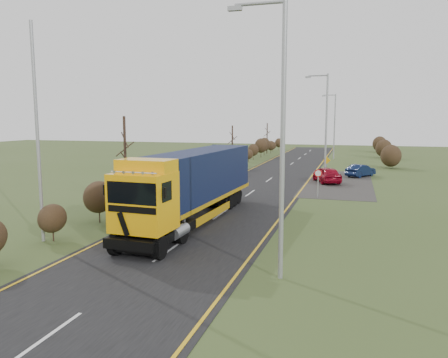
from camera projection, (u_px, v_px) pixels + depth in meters
name	position (u px, v px, depth m)	size (l,w,h in m)	color
ground	(199.00, 230.00, 23.23)	(160.00, 160.00, 0.00)	#3B4D21
road	(244.00, 198.00, 32.72)	(8.00, 120.00, 0.02)	black
layby	(338.00, 183.00, 40.36)	(6.00, 18.00, 0.02)	#302D2A
lane_markings	(243.00, 198.00, 32.43)	(7.52, 116.00, 0.01)	gold
hedgerow	(159.00, 177.00, 32.20)	(2.24, 102.04, 6.05)	black
lorry	(193.00, 182.00, 24.76)	(3.04, 14.91, 4.13)	black
car_red_hatchback	(327.00, 175.00, 40.31)	(1.75, 4.35, 1.48)	maroon
car_blue_sedan	(361.00, 171.00, 44.48)	(1.32, 3.78, 1.25)	#091434
streetlight_near	(279.00, 128.00, 15.53)	(2.12, 0.20, 10.03)	#9C9DA1
streetlight_mid	(325.00, 123.00, 40.22)	(2.11, 0.20, 9.95)	#9C9DA1
streetlight_far	(334.00, 123.00, 63.38)	(2.00, 0.19, 9.42)	#9C9DA1
left_pole	(37.00, 134.00, 20.45)	(0.16, 0.16, 10.32)	#9C9DA1
speed_sign	(318.00, 178.00, 32.65)	(0.59, 0.10, 2.14)	#9C9DA1
warning_board	(327.00, 164.00, 45.06)	(0.77, 0.11, 2.01)	#9C9DA1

